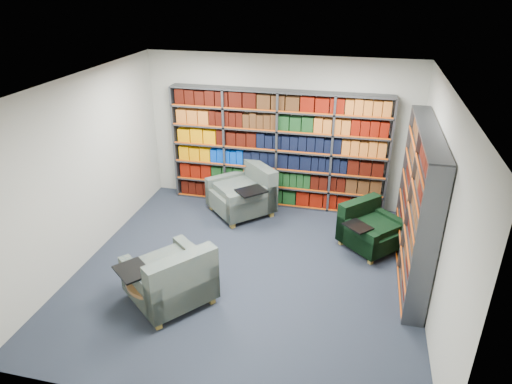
% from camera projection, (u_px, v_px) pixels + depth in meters
% --- Properties ---
extents(room_shell, '(5.02, 5.02, 2.82)m').
position_uv_depth(room_shell, '(246.00, 187.00, 6.27)').
color(room_shell, black).
rests_on(room_shell, ground).
extents(bookshelf_back, '(4.00, 0.28, 2.20)m').
position_uv_depth(bookshelf_back, '(277.00, 150.00, 8.45)').
color(bookshelf_back, '#47494F').
rests_on(bookshelf_back, ground).
extents(bookshelf_right, '(0.28, 2.50, 2.20)m').
position_uv_depth(bookshelf_right, '(417.00, 205.00, 6.44)').
color(bookshelf_right, '#47494F').
rests_on(bookshelf_right, ground).
extents(chair_teal_left, '(1.40, 1.40, 0.90)m').
position_uv_depth(chair_teal_left, '(246.00, 194.00, 8.45)').
color(chair_teal_left, '#0E253A').
rests_on(chair_teal_left, ground).
extents(chair_green_right, '(1.15, 1.15, 0.74)m').
position_uv_depth(chair_green_right, '(368.00, 229.00, 7.41)').
color(chair_green_right, black).
rests_on(chair_green_right, ground).
extents(chair_teal_front, '(1.37, 1.37, 0.89)m').
position_uv_depth(chair_teal_front, '(173.00, 281.00, 6.06)').
color(chair_teal_front, '#0E253A').
rests_on(chair_teal_front, ground).
extents(coffee_table, '(0.89, 0.89, 0.63)m').
position_uv_depth(coffee_table, '(160.00, 282.00, 6.09)').
color(coffee_table, brown).
rests_on(coffee_table, ground).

